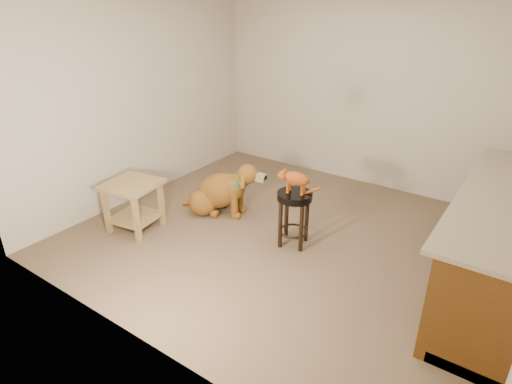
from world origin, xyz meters
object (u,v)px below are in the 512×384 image
Objects in this scene: padded_stool at (294,208)px; golden_retriever at (220,192)px; wood_stool at (501,203)px; tabby_kitten at (294,179)px; side_table at (133,199)px.

padded_stool is 0.55× the size of golden_retriever.
padded_stool is 2.37m from wood_stool.
golden_retriever is at bearing 158.54° from tabby_kitten.
padded_stool is at bearing 24.31° from side_table.
tabby_kitten is (-1.78, -1.58, 0.41)m from wood_stool.
padded_stool is 0.89× the size of wood_stool.
golden_retriever reaches higher than side_table.
golden_retriever is 1.23m from tabby_kitten.
wood_stool is at bearing 34.14° from side_table.
side_table is 1.50× the size of tabby_kitten.
side_table is at bearing -145.86° from wood_stool.
tabby_kitten reaches higher than golden_retriever.
wood_stool is (1.77, 1.58, -0.08)m from padded_stool.
wood_stool reaches higher than padded_stool.
golden_retriever is at bearing 58.86° from side_table.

